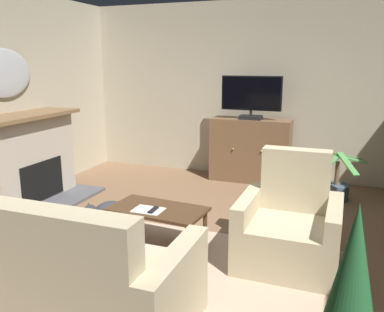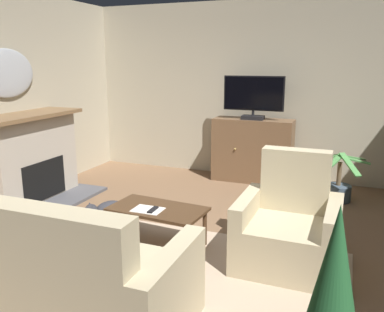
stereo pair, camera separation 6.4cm
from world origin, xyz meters
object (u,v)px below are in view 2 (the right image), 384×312
folded_newspaper (148,210)px  potted_plant_tall_palm_by_window (338,188)px  coffee_table (158,212)px  armchair_beside_cabinet (289,230)px  cat (107,210)px  fireplace (30,160)px  tv_remote (153,210)px  tv_cabinet (252,152)px  television (254,96)px  wall_mirror_oval (7,73)px  sofa_floral (75,282)px

folded_newspaper → potted_plant_tall_palm_by_window: 2.85m
coffee_table → armchair_beside_cabinet: size_ratio=0.96×
folded_newspaper → cat: bearing=147.8°
potted_plant_tall_palm_by_window → fireplace: bearing=-158.3°
coffee_table → tv_remote: tv_remote is taller
tv_cabinet → television: (-0.00, -0.05, 0.87)m
tv_remote → armchair_beside_cabinet: 1.32m
television → tv_remote: (-0.37, -2.70, -0.92)m
coffee_table → cat: size_ratio=1.76×
wall_mirror_oval → tv_remote: 2.84m
tv_cabinet → coffee_table: bearing=-97.8°
coffee_table → folded_newspaper: (-0.06, -0.09, 0.05)m
sofa_floral → fireplace: bearing=138.1°
television → folded_newspaper: television is taller
fireplace → sofa_floral: size_ratio=1.01×
tv_remote → potted_plant_tall_palm_by_window: potted_plant_tall_palm_by_window is taller
potted_plant_tall_palm_by_window → wall_mirror_oval: bearing=-159.5°
television → potted_plant_tall_palm_by_window: (1.32, -0.45, -1.16)m
tv_remote → sofa_floral: size_ratio=0.11×
tv_cabinet → fireplace: bearing=-141.4°
wall_mirror_oval → folded_newspaper: (2.37, -0.71, -1.30)m
fireplace → tv_remote: (2.19, -0.71, -0.15)m
television → fireplace: bearing=-142.1°
tv_remote → armchair_beside_cabinet: armchair_beside_cabinet is taller
fireplace → television: television is taller
wall_mirror_oval → potted_plant_tall_palm_by_window: size_ratio=1.06×
armchair_beside_cabinet → tv_cabinet: bearing=110.2°
folded_newspaper → sofa_floral: bearing=-86.3°
armchair_beside_cabinet → potted_plant_tall_palm_by_window: armchair_beside_cabinet is taller
tv_cabinet → television: 0.87m
tv_cabinet → coffee_table: size_ratio=1.23×
fireplace → wall_mirror_oval: bearing=-180.0°
tv_cabinet → folded_newspaper: tv_cabinet is taller
tv_cabinet → sofa_floral: size_ratio=0.78×
wall_mirror_oval → folded_newspaper: wall_mirror_oval is taller
television → tv_remote: bearing=-97.7°
wall_mirror_oval → sofa_floral: wall_mirror_oval is taller
tv_cabinet → tv_remote: size_ratio=7.25×
television → coffee_table: 2.80m
tv_cabinet → tv_remote: 2.77m
potted_plant_tall_palm_by_window → cat: bearing=-146.4°
folded_newspaper → potted_plant_tall_palm_by_window: (1.74, 2.24, -0.24)m
fireplace → tv_cabinet: size_ratio=1.29×
coffee_table → sofa_floral: 1.37m
coffee_table → potted_plant_tall_palm_by_window: (1.68, 2.16, -0.18)m
wall_mirror_oval → television: 3.45m
folded_newspaper → coffee_table: bearing=54.1°
folded_newspaper → wall_mirror_oval: bearing=163.3°
wall_mirror_oval → armchair_beside_cabinet: 4.02m
wall_mirror_oval → tv_cabinet: (2.80, 2.04, -1.24)m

